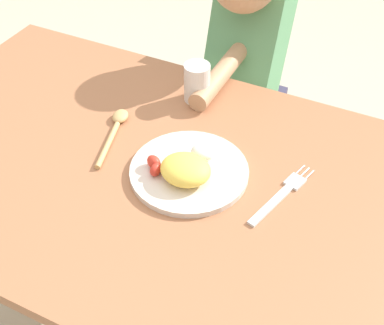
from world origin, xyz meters
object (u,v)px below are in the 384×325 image
object	(u,v)px
plate	(187,170)
fork	(281,195)
person	(244,99)
spoon	(115,128)
drinking_cup	(197,83)

from	to	relation	value
plate	fork	size ratio (longest dim) A/B	1.21
fork	person	distance (m)	0.58
fork	person	world-z (taller)	person
spoon	person	size ratio (longest dim) A/B	0.19
fork	drinking_cup	size ratio (longest dim) A/B	2.13
plate	drinking_cup	bearing A→B (deg)	111.59
fork	spoon	size ratio (longest dim) A/B	1.04
plate	person	xyz separation A→B (m)	(-0.07, 0.51, -0.19)
fork	drinking_cup	world-z (taller)	drinking_cup
spoon	drinking_cup	distance (m)	0.22
spoon	person	xyz separation A→B (m)	(0.13, 0.46, -0.18)
plate	spoon	xyz separation A→B (m)	(-0.21, 0.06, -0.01)
drinking_cup	person	xyz separation A→B (m)	(0.02, 0.27, -0.22)
plate	drinking_cup	size ratio (longest dim) A/B	2.58
plate	person	size ratio (longest dim) A/B	0.24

